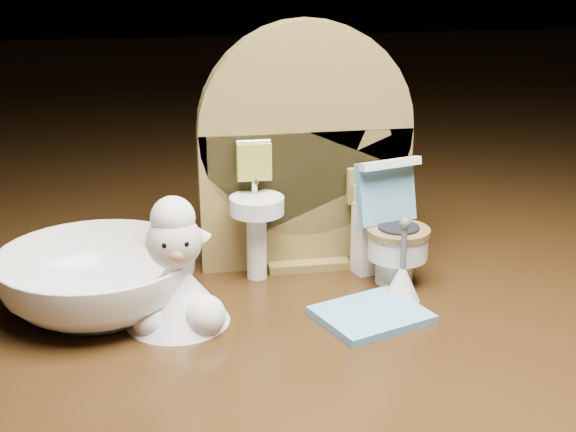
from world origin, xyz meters
TOP-DOWN VIEW (x-y plane):
  - backdrop_panel at (-0.00, 0.06)m, footprint 0.13×0.05m
  - toy_toilet at (0.04, 0.03)m, footprint 0.04×0.05m
  - bath_mat at (0.02, -0.02)m, footprint 0.07×0.06m
  - toilet_brush at (0.04, 0.00)m, footprint 0.02×0.02m
  - plush_lamb at (-0.08, -0.01)m, footprint 0.06×0.06m
  - ceramic_bowl at (-0.12, 0.02)m, footprint 0.14×0.14m

SIDE VIEW (x-z plane):
  - bath_mat at x=0.02m, z-range 0.00..0.00m
  - toilet_brush at x=0.04m, z-range -0.01..0.04m
  - ceramic_bowl at x=-0.12m, z-range 0.00..0.03m
  - plush_lamb at x=-0.08m, z-range -0.01..0.06m
  - toy_toilet at x=0.04m, z-range -0.01..0.06m
  - backdrop_panel at x=0.00m, z-range -0.01..0.14m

